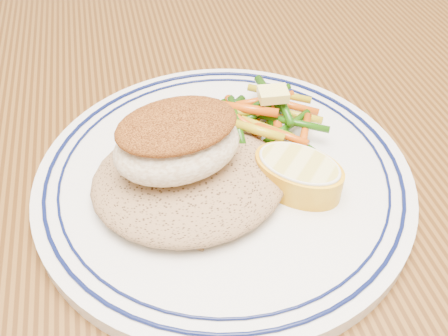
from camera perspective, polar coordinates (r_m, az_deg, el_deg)
dining_table at (r=0.50m, az=4.73°, el=-8.61°), size 1.50×0.90×0.75m
plate at (r=0.41m, az=0.00°, el=-1.07°), size 0.30×0.30×0.02m
rice_pilaf at (r=0.38m, az=-3.99°, el=-0.91°), size 0.15×0.13×0.03m
fish_fillet at (r=0.36m, az=-5.38°, el=3.09°), size 0.10×0.08×0.05m
vegetable_pile at (r=0.43m, az=4.30°, el=5.82°), size 0.10×0.11×0.03m
butter_pat at (r=0.43m, az=5.63°, el=8.41°), size 0.03×0.02×0.01m
lemon_wedge at (r=0.38m, az=8.45°, el=-0.64°), size 0.09×0.09×0.03m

